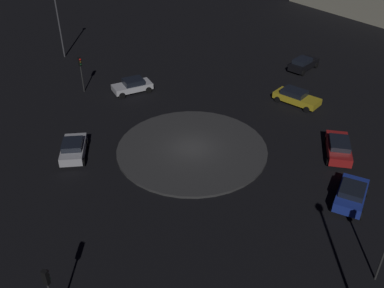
# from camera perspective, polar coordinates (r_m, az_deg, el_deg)

# --- Properties ---
(ground_plane) EXTENTS (120.03, 120.03, 0.00)m
(ground_plane) POSITION_cam_1_polar(r_m,az_deg,el_deg) (36.26, 0.00, -0.76)
(ground_plane) COLOR black
(roundabout_island) EXTENTS (12.77, 12.77, 0.20)m
(roundabout_island) POSITION_cam_1_polar(r_m,az_deg,el_deg) (36.21, 0.00, -0.63)
(roundabout_island) COLOR #383838
(roundabout_island) RESTS_ON ground_plane
(car_silver) EXTENTS (3.77, 4.23, 1.49)m
(car_silver) POSITION_cam_1_polar(r_m,az_deg,el_deg) (36.34, -15.58, -0.59)
(car_silver) COLOR silver
(car_silver) RESTS_ON ground_plane
(car_blue) EXTENTS (2.26, 3.97, 1.52)m
(car_blue) POSITION_cam_1_polar(r_m,az_deg,el_deg) (32.37, 20.54, -6.33)
(car_blue) COLOR #1E38A5
(car_blue) RESTS_ON ground_plane
(car_red) EXTENTS (3.12, 4.76, 1.45)m
(car_red) POSITION_cam_1_polar(r_m,az_deg,el_deg) (37.18, 19.01, -0.44)
(car_red) COLOR red
(car_red) RESTS_ON ground_plane
(car_black) EXTENTS (2.70, 4.49, 1.49)m
(car_black) POSITION_cam_1_polar(r_m,az_deg,el_deg) (52.35, 14.68, 10.35)
(car_black) COLOR black
(car_black) RESTS_ON ground_plane
(car_yellow) EXTENTS (4.83, 2.78, 1.43)m
(car_yellow) POSITION_cam_1_polar(r_m,az_deg,el_deg) (44.31, 13.76, 6.13)
(car_yellow) COLOR gold
(car_yellow) RESTS_ON ground_plane
(car_white) EXTENTS (3.79, 4.43, 1.47)m
(car_white) POSITION_cam_1_polar(r_m,az_deg,el_deg) (45.84, -7.96, 7.76)
(car_white) COLOR white
(car_white) RESTS_ON ground_plane
(traffic_light_south) EXTENTS (0.32, 0.37, 4.00)m
(traffic_light_south) POSITION_cam_1_polar(r_m,az_deg,el_deg) (23.37, -18.63, -17.59)
(traffic_light_south) COLOR #2D2D2D
(traffic_light_south) RESTS_ON ground_plane
(traffic_light_west) EXTENTS (0.38, 0.34, 3.86)m
(traffic_light_west) POSITION_cam_1_polar(r_m,az_deg,el_deg) (46.11, -14.66, 9.85)
(traffic_light_west) COLOR #2D2D2D
(traffic_light_west) RESTS_ON ground_plane
(streetlamp_northwest) EXTENTS (0.46, 0.46, 7.97)m
(streetlamp_northwest) POSITION_cam_1_polar(r_m,az_deg,el_deg) (55.51, -17.49, 15.81)
(streetlamp_northwest) COLOR #4C4C51
(streetlamp_northwest) RESTS_ON ground_plane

